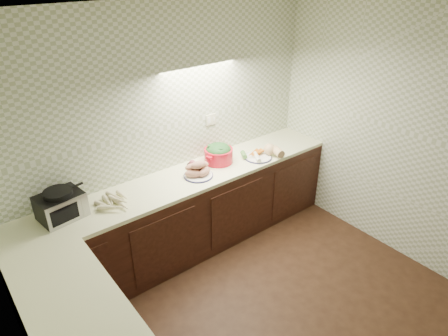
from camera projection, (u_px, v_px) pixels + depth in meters
room at (302, 171)px, 2.71m from camera, size 3.60×3.60×2.60m
counter at (173, 287)px, 3.37m from camera, size 3.60×3.60×0.90m
toaster_oven at (61, 205)px, 3.43m from camera, size 0.41×0.34×0.26m
parsnip_pile at (114, 203)px, 3.63m from camera, size 0.37×0.34×0.07m
sweet_potato_plate at (198, 170)px, 4.10m from camera, size 0.31×0.31×0.18m
onion_bowl at (193, 165)px, 4.25m from camera, size 0.14×0.14×0.10m
dutch_oven at (219, 153)px, 4.36m from camera, size 0.39×0.39×0.22m
veg_plate at (263, 153)px, 4.50m from camera, size 0.44×0.36×0.14m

